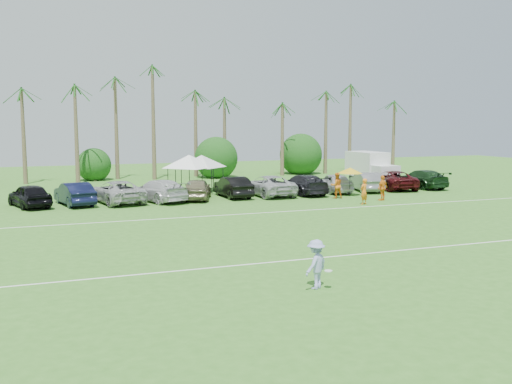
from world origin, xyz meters
name	(u,v)px	position (x,y,z in m)	size (l,w,h in m)	color
ground	(342,269)	(0.00, 0.00, 0.00)	(120.00, 120.00, 0.00)	#367121
field_lines	(266,232)	(0.00, 8.00, 0.01)	(80.00, 12.10, 0.01)	white
palm_tree_2	(24,83)	(-12.00, 38.00, 9.21)	(2.40, 2.40, 10.90)	brown
palm_tree_3	(69,75)	(-8.00, 38.00, 10.06)	(2.40, 2.40, 11.90)	brown
palm_tree_4	(114,103)	(-4.00, 38.00, 7.48)	(2.40, 2.40, 8.90)	brown
palm_tree_5	(155,95)	(0.00, 38.00, 8.35)	(2.40, 2.40, 9.90)	brown
palm_tree_6	(194,87)	(4.00, 38.00, 9.21)	(2.40, 2.40, 10.90)	brown
palm_tree_7	(232,79)	(8.00, 38.00, 10.06)	(2.40, 2.40, 11.90)	brown
palm_tree_8	(276,105)	(13.00, 38.00, 7.48)	(2.40, 2.40, 8.90)	brown
palm_tree_9	(318,98)	(18.00, 38.00, 8.35)	(2.40, 2.40, 9.90)	brown
palm_tree_10	(358,91)	(23.00, 38.00, 9.21)	(2.40, 2.40, 10.90)	brown
palm_tree_11	(389,84)	(27.00, 38.00, 10.06)	(2.40, 2.40, 11.90)	brown
bush_tree_1	(94,162)	(-6.00, 39.00, 1.80)	(4.00, 4.00, 4.00)	brown
bush_tree_2	(211,159)	(6.00, 39.00, 1.80)	(4.00, 4.00, 4.00)	brown
bush_tree_3	(297,157)	(16.00, 39.00, 1.80)	(4.00, 4.00, 4.00)	brown
sideline_player_a	(364,192)	(10.04, 15.03, 0.90)	(0.66, 0.43, 1.80)	orange
sideline_player_b	(336,186)	(9.82, 18.56, 0.96)	(0.93, 0.73, 1.92)	orange
sideline_player_c	(383,188)	(12.37, 16.30, 0.92)	(1.08, 0.45, 1.84)	orange
box_truck	(371,167)	(17.49, 26.03, 1.58)	(2.44, 5.83, 2.95)	silver
canopy_tent_left	(189,155)	(0.26, 25.41, 3.08)	(4.44, 4.44, 3.59)	black
canopy_tent_right	(202,155)	(1.54, 26.33, 2.99)	(4.30, 4.30, 3.49)	black
market_umbrella	(350,170)	(11.47, 19.45, 1.97)	(1.98, 1.98, 2.20)	black
frisbee_player	(316,264)	(-2.10, -1.93, 0.85)	(1.27, 1.13, 1.70)	#9BA7DD
parked_car_0	(30,195)	(-11.61, 21.79, 0.79)	(1.87, 4.64, 1.58)	black
parked_car_1	(74,194)	(-8.74, 21.74, 0.79)	(1.67, 4.80, 1.58)	#101534
parked_car_2	(117,192)	(-5.87, 21.76, 0.79)	(2.62, 5.69, 1.58)	#ABABAB
parked_car_3	(158,191)	(-3.00, 21.51, 0.79)	(2.21, 5.44, 1.58)	silver
parked_car_4	(197,189)	(-0.13, 21.50, 0.79)	(1.87, 4.64, 1.58)	#7A7354
parked_car_5	(233,187)	(2.74, 21.87, 0.79)	(1.67, 4.80, 1.58)	black
parked_car_6	(268,186)	(5.61, 21.74, 0.79)	(2.62, 5.69, 1.58)	#AFB1B2
parked_car_7	(303,184)	(8.48, 21.58, 0.79)	(2.21, 5.44, 1.58)	black
parked_car_8	(334,183)	(11.35, 21.73, 0.79)	(1.87, 4.64, 1.58)	silver
parked_car_9	(366,182)	(14.22, 21.59, 0.79)	(1.67, 4.80, 1.58)	slate
parked_car_10	(392,180)	(17.09, 22.06, 0.79)	(2.62, 5.69, 1.58)	#410C0F
parked_car_11	(421,179)	(19.96, 21.98, 0.79)	(2.21, 5.44, 1.58)	black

